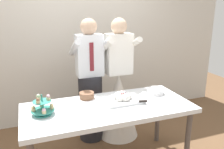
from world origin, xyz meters
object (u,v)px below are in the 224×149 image
Objects in this scene: round_cake at (87,96)px; person_groom at (90,88)px; dessert_table at (108,112)px; cupcake_stand at (43,107)px; person_bride at (118,97)px; plate_stack at (156,91)px; main_cake_tray at (123,98)px.

round_cake is 0.14× the size of person_groom.
cupcake_stand is at bearing 177.31° from dessert_table.
person_bride is (0.38, 0.66, -0.12)m from dessert_table.
cupcake_stand reaches higher than plate_stack.
person_groom is at bearing 45.40° from cupcake_stand.
person_bride is at bearing 59.95° from dessert_table.
plate_stack is at bearing -39.37° from person_groom.
main_cake_tray is 0.26× the size of person_bride.
dessert_table is 0.24m from main_cake_tray.
round_cake is (-0.17, 0.27, 0.11)m from dessert_table.
dessert_table is 7.83× the size of cupcake_stand.
cupcake_stand is 0.14× the size of person_bride.
person_groom is at bearing 90.65° from dessert_table.
cupcake_stand is at bearing -134.60° from person_groom.
dessert_table is at bearing -120.05° from person_bride.
dessert_table is 4.16× the size of main_cake_tray.
dessert_table is 0.69m from cupcake_stand.
person_bride is at bearing -6.97° from person_groom.
main_cake_tray is 1.80× the size of round_cake.
plate_stack is (0.47, 0.09, -0.01)m from main_cake_tray.
plate_stack is at bearing 10.50° from main_cake_tray.
main_cake_tray is 0.26× the size of person_groom.
cupcake_stand is 0.96× the size of round_cake.
cupcake_stand is at bearing -177.69° from main_cake_tray.
dessert_table is 0.77m from person_bride.
person_bride reaches higher than cupcake_stand.
main_cake_tray is 0.67m from person_groom.
round_cake reaches higher than plate_stack.
cupcake_stand is 0.95m from person_groom.
person_groom and person_bride have the same top height.
person_groom is at bearing 140.63° from plate_stack.
main_cake_tray is at bearing -107.47° from person_bride.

